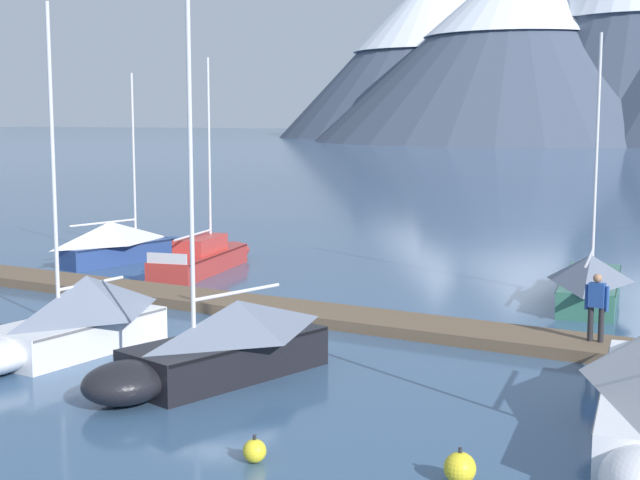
# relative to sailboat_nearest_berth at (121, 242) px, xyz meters

# --- Properties ---
(ground_plane) EXTENTS (700.00, 700.00, 0.00)m
(ground_plane) POSITION_rel_sailboat_nearest_berth_xyz_m (10.78, -9.66, -0.80)
(ground_plane) COLOR #38567A
(mountain_west_summit) EXTENTS (85.71, 85.71, 45.88)m
(mountain_west_summit) POSITION_rel_sailboat_nearest_berth_xyz_m (-63.82, 212.19, 23.53)
(mountain_west_summit) COLOR #424C60
(mountain_west_summit) RESTS_ON ground
(mountain_central_massif) EXTENTS (90.90, 90.90, 41.36)m
(mountain_central_massif) POSITION_rel_sailboat_nearest_berth_xyz_m (-33.81, 180.97, 20.83)
(mountain_central_massif) COLOR #424C60
(mountain_central_massif) RESTS_ON ground
(dock) EXTENTS (26.57, 3.51, 0.30)m
(dock) POSITION_rel_sailboat_nearest_berth_xyz_m (10.78, -5.66, -0.66)
(dock) COLOR brown
(dock) RESTS_ON ground
(sailboat_nearest_berth) EXTENTS (2.68, 6.11, 7.48)m
(sailboat_nearest_berth) POSITION_rel_sailboat_nearest_berth_xyz_m (0.00, 0.00, 0.00)
(sailboat_nearest_berth) COLOR navy
(sailboat_nearest_berth) RESTS_ON ground
(sailboat_second_berth) EXTENTS (2.77, 7.14, 7.97)m
(sailboat_second_berth) POSITION_rel_sailboat_nearest_berth_xyz_m (3.98, 0.09, -0.29)
(sailboat_second_berth) COLOR #B2332D
(sailboat_second_berth) RESTS_ON ground
(sailboat_mid_dock_port) EXTENTS (2.48, 5.96, 8.44)m
(sailboat_mid_dock_port) POSITION_rel_sailboat_nearest_berth_xyz_m (8.06, -11.85, 0.04)
(sailboat_mid_dock_port) COLOR silver
(sailboat_mid_dock_port) RESTS_ON ground
(sailboat_mid_dock_starboard) EXTENTS (3.39, 6.24, 9.22)m
(sailboat_mid_dock_starboard) POSITION_rel_sailboat_nearest_berth_xyz_m (12.55, -12.15, -0.01)
(sailboat_mid_dock_starboard) COLOR black
(sailboat_mid_dock_starboard) RESTS_ON ground
(sailboat_far_berth) EXTENTS (2.55, 7.40, 8.34)m
(sailboat_far_berth) POSITION_rel_sailboat_nearest_berth_xyz_m (18.21, 0.59, -0.06)
(sailboat_far_berth) COLOR #336B56
(sailboat_far_berth) RESTS_ON ground
(person_on_dock) EXTENTS (0.59, 0.25, 1.69)m
(person_on_dock) POSITION_rel_sailboat_nearest_berth_xyz_m (19.58, -6.01, 0.46)
(person_on_dock) COLOR #232328
(person_on_dock) RESTS_ON dock
(mooring_buoy_channel_marker) EXTENTS (0.52, 0.52, 0.60)m
(mooring_buoy_channel_marker) POSITION_rel_sailboat_nearest_berth_xyz_m (19.24, -15.35, -0.54)
(mooring_buoy_channel_marker) COLOR yellow
(mooring_buoy_channel_marker) RESTS_ON ground
(mooring_buoy_inner_mooring) EXTENTS (0.40, 0.40, 0.48)m
(mooring_buoy_inner_mooring) POSITION_rel_sailboat_nearest_berth_xyz_m (15.86, -16.05, -0.60)
(mooring_buoy_inner_mooring) COLOR yellow
(mooring_buoy_inner_mooring) RESTS_ON ground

